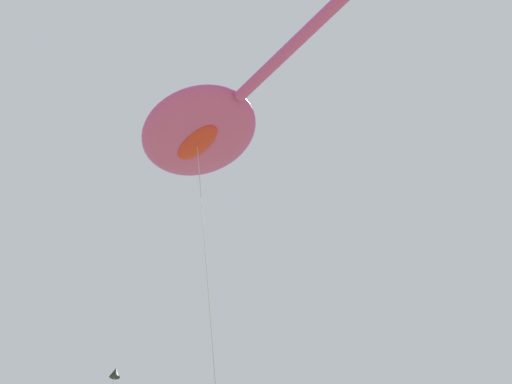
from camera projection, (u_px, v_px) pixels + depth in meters
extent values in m
ellipsoid|color=#CC3899|center=(198.00, 133.00, 24.64)|extent=(5.88, 6.44, 1.20)
cylinder|color=#CC3899|center=(304.00, 35.00, 20.99)|extent=(3.29, 6.59, 0.43)
ellipsoid|color=red|center=(197.00, 143.00, 24.28)|extent=(1.84, 2.50, 0.43)
cylinder|color=#B2B2B7|center=(211.00, 329.00, 15.97)|extent=(0.84, 5.72, 19.06)
cone|color=black|center=(115.00, 373.00, 30.80)|extent=(0.63, 0.64, 0.49)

